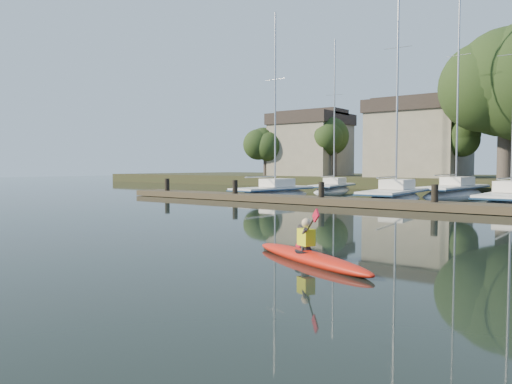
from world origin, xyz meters
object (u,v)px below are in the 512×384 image
Objects in this scene: dock at (374,203)px; kayak at (309,255)px; sailboat_1 at (273,199)px; sailboat_6 at (454,198)px; sailboat_3 at (510,209)px; sailboat_5 at (333,193)px; sailboat_2 at (394,204)px.

kayak is at bearing -71.33° from dock.
sailboat_6 is at bearing 46.35° from sailboat_1.
sailboat_3 is at bearing 6.59° from sailboat_1.
sailboat_5 is 0.80× the size of sailboat_6.
sailboat_2 is (-1.00, 5.25, -0.40)m from dock.
sailboat_6 reaches higher than kayak.
sailboat_6 reaches higher than sailboat_5.
sailboat_3 is 16.53m from sailboat_5.
sailboat_2 is 8.18m from sailboat_6.
sailboat_1 is 0.88× the size of sailboat_2.
sailboat_6 is (0.21, 13.34, -0.40)m from dock.
sailboat_2 reaches higher than sailboat_5.
sailboat_3 is at bearing 45.29° from dock.
sailboat_1 is (-9.29, 4.43, -0.39)m from dock.
sailboat_2 is 1.14× the size of sailboat_3.
sailboat_2 reaches higher than sailboat_1.
kayak is at bearing -49.78° from sailboat_1.
sailboat_3 is at bearing -4.40° from sailboat_2.
sailboat_2 reaches higher than dock.
dock is at bearing -64.03° from sailboat_5.
sailboat_6 is (-4.62, 27.62, -0.35)m from kayak.
dock is 2.01× the size of sailboat_6.
dock is 2.48× the size of sailboat_1.
sailboat_2 is at bearing 131.19° from kayak.
sailboat_2 reaches higher than sailboat_3.
sailboat_3 is (14.54, 0.87, -0.02)m from sailboat_1.
sailboat_5 is at bearing 153.32° from sailboat_3.
dock is at bearing 133.25° from kayak.
sailboat_5 is (-9.34, 13.06, -0.37)m from dock.
sailboat_2 is at bearing -178.24° from sailboat_3.
sailboat_5 is 9.55m from sailboat_6.
sailboat_6 is at bearing 76.70° from sailboat_2.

